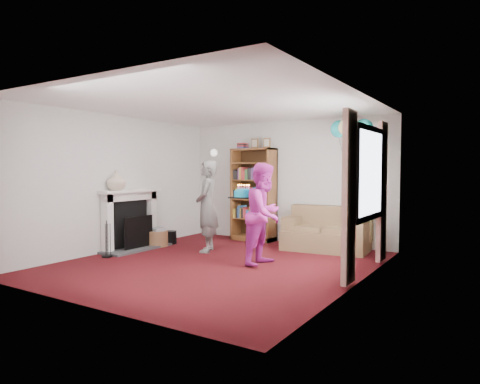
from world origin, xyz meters
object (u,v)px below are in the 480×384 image
Objects in this scene: sofa at (327,233)px; birthday_cake at (243,194)px; bookcase at (254,195)px; person_magenta at (265,214)px; person_striped at (207,206)px.

sofa is 4.15× the size of birthday_cake.
sofa is at bearing -7.93° from bookcase.
bookcase is 1.34× the size of person_magenta.
person_magenta is (1.40, -0.36, -0.03)m from person_striped.
bookcase is at bearing 167.02° from sofa.
bookcase is 1.57m from person_striped.
bookcase is at bearing 115.33° from birthday_cake.
person_magenta is at bearing 47.90° from person_striped.
bookcase reaches higher than person_striped.
bookcase is 2.05m from birthday_cake.
bookcase is at bearing 34.56° from person_magenta.
person_magenta is at bearing -108.48° from sofa.
person_striped is at bearing 75.85° from person_magenta.
sofa is 1.98m from birthday_cake.
sofa is 1.79m from person_magenta.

